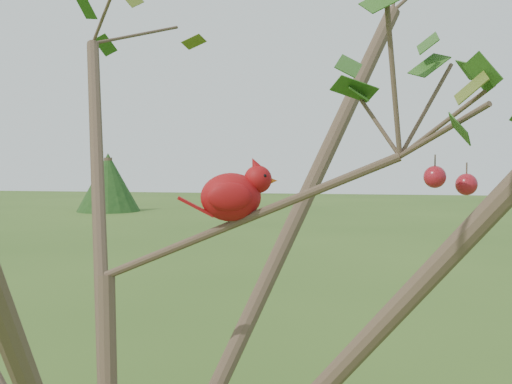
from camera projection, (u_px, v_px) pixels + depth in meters
crabapple_tree at (116, 198)px, 1.21m from camera, size 2.35×2.05×2.95m
cardinal at (234, 195)px, 1.27m from camera, size 0.20×0.12×0.14m
distant_trees at (291, 175)px, 26.29m from camera, size 40.58×14.05×3.52m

